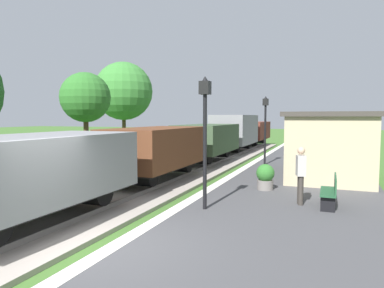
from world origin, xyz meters
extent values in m
plane|color=#3D6628|center=(0.00, 0.00, 0.00)|extent=(160.00, 160.00, 0.00)
cube|color=#424244|center=(3.20, 0.00, 0.12)|extent=(6.00, 60.00, 0.25)
cube|color=silver|center=(0.40, 0.00, 0.25)|extent=(0.36, 60.00, 0.01)
cube|color=#9E9389|center=(-2.40, 0.00, 0.06)|extent=(3.80, 60.00, 0.12)
cube|color=slate|center=(-1.68, 0.00, 0.19)|extent=(0.07, 60.00, 0.14)
cube|color=gray|center=(-2.40, 0.94, 1.58)|extent=(2.50, 5.60, 1.60)
cube|color=black|center=(-2.40, 0.94, 0.93)|extent=(2.10, 5.15, 0.50)
cylinder|color=black|center=(-2.40, 2.73, 0.68)|extent=(1.56, 0.84, 0.84)
cylinder|color=black|center=(-2.40, 3.89, 0.93)|extent=(0.20, 0.30, 0.20)
cube|color=brown|center=(-2.40, 7.54, 1.58)|extent=(2.50, 5.60, 1.60)
cube|color=black|center=(-2.40, 7.54, 0.93)|extent=(2.10, 5.15, 0.50)
cylinder|color=black|center=(-2.40, 9.33, 0.68)|extent=(1.56, 0.84, 0.84)
cylinder|color=black|center=(-2.40, 5.75, 0.68)|extent=(1.56, 0.84, 0.84)
cylinder|color=black|center=(-2.40, 10.49, 0.93)|extent=(0.20, 0.30, 0.20)
cylinder|color=black|center=(-2.40, 4.59, 0.93)|extent=(0.20, 0.30, 0.20)
cube|color=#384C33|center=(-2.40, 14.14, 1.58)|extent=(2.50, 5.60, 1.60)
cube|color=black|center=(-2.40, 14.14, 0.93)|extent=(2.10, 5.15, 0.50)
cylinder|color=black|center=(-2.40, 15.93, 0.68)|extent=(1.56, 0.84, 0.84)
cylinder|color=black|center=(-2.40, 12.35, 0.68)|extent=(1.56, 0.84, 0.84)
cylinder|color=black|center=(-2.40, 17.09, 0.93)|extent=(0.20, 0.30, 0.20)
cylinder|color=black|center=(-2.40, 11.19, 0.93)|extent=(0.20, 0.30, 0.20)
cube|color=gray|center=(-2.40, 20.74, 1.88)|extent=(2.50, 5.60, 2.20)
cube|color=black|center=(-2.40, 20.74, 0.93)|extent=(2.10, 5.15, 0.50)
cylinder|color=black|center=(-2.40, 22.53, 0.68)|extent=(1.56, 0.84, 0.84)
cylinder|color=black|center=(-2.40, 18.95, 0.68)|extent=(1.56, 0.84, 0.84)
cylinder|color=black|center=(-2.40, 23.69, 0.93)|extent=(0.20, 0.30, 0.20)
cylinder|color=black|center=(-2.40, 17.79, 0.93)|extent=(0.20, 0.30, 0.20)
cube|color=brown|center=(-2.40, 27.34, 1.58)|extent=(2.50, 5.60, 1.60)
cube|color=black|center=(-2.40, 27.34, 0.93)|extent=(2.10, 5.15, 0.50)
cylinder|color=black|center=(-2.40, 29.13, 0.68)|extent=(1.56, 0.84, 0.84)
cylinder|color=black|center=(-2.40, 25.55, 0.68)|extent=(1.56, 0.84, 0.84)
cylinder|color=black|center=(-2.40, 30.29, 0.93)|extent=(0.20, 0.30, 0.20)
cylinder|color=black|center=(-2.40, 24.39, 0.93)|extent=(0.20, 0.30, 0.20)
cube|color=tan|center=(4.40, 10.48, 1.55)|extent=(3.20, 5.50, 2.60)
cube|color=#3D3833|center=(4.40, 10.48, 2.94)|extent=(3.50, 5.80, 0.18)
cube|color=black|center=(2.79, 9.38, 1.68)|extent=(0.03, 0.90, 0.80)
cube|color=#1E4C2D|center=(4.38, 5.01, 0.69)|extent=(0.42, 1.50, 0.04)
cube|color=#1E4C2D|center=(4.57, 5.01, 0.93)|extent=(0.04, 1.50, 0.45)
cube|color=black|center=(4.38, 4.41, 0.46)|extent=(0.38, 0.06, 0.42)
cube|color=black|center=(4.38, 5.61, 0.46)|extent=(0.38, 0.06, 0.42)
cylinder|color=#38332D|center=(3.63, 4.93, 0.68)|extent=(0.15, 0.15, 0.86)
cylinder|color=#38332D|center=(3.59, 5.08, 0.68)|extent=(0.15, 0.15, 0.86)
cube|color=#B2ADA8|center=(3.61, 5.00, 1.41)|extent=(0.33, 0.43, 0.60)
sphere|color=tan|center=(3.61, 5.00, 1.85)|extent=(0.22, 0.22, 0.22)
cylinder|color=slate|center=(2.29, 6.77, 0.42)|extent=(0.56, 0.56, 0.34)
sphere|color=#2D6B28|center=(2.29, 6.77, 0.85)|extent=(0.64, 0.64, 0.64)
cylinder|color=black|center=(1.15, 3.49, 1.85)|extent=(0.11, 0.11, 3.20)
cube|color=black|center=(1.15, 3.49, 3.63)|extent=(0.28, 0.28, 0.36)
sphere|color=#F2E5BF|center=(1.15, 3.49, 3.63)|extent=(0.20, 0.20, 0.20)
cone|color=black|center=(1.15, 3.49, 3.87)|extent=(0.20, 0.20, 0.16)
cylinder|color=black|center=(1.15, 13.36, 1.85)|extent=(0.11, 0.11, 3.20)
cube|color=black|center=(1.15, 13.36, 3.63)|extent=(0.28, 0.28, 0.36)
sphere|color=#F2E5BF|center=(1.15, 13.36, 3.63)|extent=(0.20, 0.20, 0.20)
cone|color=black|center=(1.15, 13.36, 3.87)|extent=(0.20, 0.20, 0.16)
cylinder|color=#4C3823|center=(-8.45, 10.65, 1.44)|extent=(0.28, 0.28, 2.88)
sphere|color=#2D6B28|center=(-8.45, 10.65, 3.93)|extent=(2.80, 2.80, 2.80)
cylinder|color=#4C3823|center=(-9.93, 16.95, 1.57)|extent=(0.28, 0.28, 3.13)
sphere|color=#387A33|center=(-9.93, 16.95, 4.74)|extent=(4.29, 4.29, 4.29)
camera|label=1|loc=(4.35, -5.72, 2.83)|focal=32.96mm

